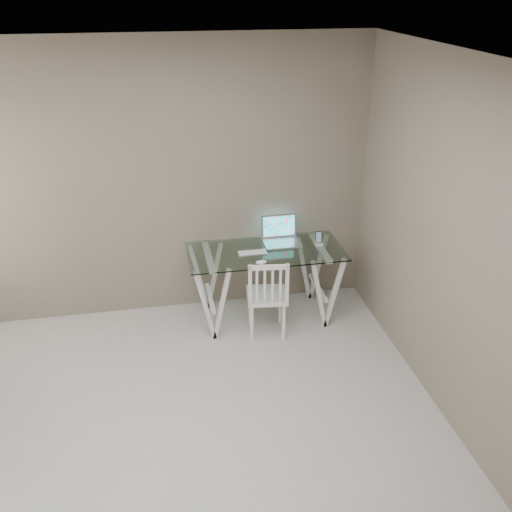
{
  "coord_description": "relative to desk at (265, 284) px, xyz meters",
  "views": [
    {
      "loc": [
        -0.12,
        -2.98,
        3.14
      ],
      "look_at": [
        0.75,
        1.55,
        0.85
      ],
      "focal_mm": 40.0,
      "sensor_mm": 36.0,
      "label": 1
    }
  ],
  "objects": [
    {
      "name": "mouse",
      "position": [
        -0.09,
        -0.26,
        0.38
      ],
      "size": [
        0.1,
        0.06,
        0.03
      ],
      "primitive_type": "ellipsoid",
      "color": "white",
      "rests_on": "desk"
    },
    {
      "name": "keyboard",
      "position": [
        -0.14,
        -0.03,
        0.37
      ],
      "size": [
        0.28,
        0.12,
        0.01
      ],
      "primitive_type": "cube",
      "color": "silver",
      "rests_on": "desk"
    },
    {
      "name": "chair",
      "position": [
        -0.04,
        -0.32,
        0.07
      ],
      "size": [
        0.42,
        0.42,
        0.82
      ],
      "rotation": [
        0.0,
        0.0,
        -0.12
      ],
      "color": "white",
      "rests_on": "ground"
    },
    {
      "name": "desk",
      "position": [
        0.0,
        0.0,
        0.0
      ],
      "size": [
        1.5,
        0.7,
        0.75
      ],
      "color": "silver",
      "rests_on": "ground"
    },
    {
      "name": "phone_dock",
      "position": [
        0.54,
        0.04,
        0.4
      ],
      "size": [
        0.07,
        0.07,
        0.14
      ],
      "color": "white",
      "rests_on": "desk"
    },
    {
      "name": "laptop",
      "position": [
        0.19,
        0.18,
        0.42
      ],
      "size": [
        0.36,
        0.29,
        0.25
      ],
      "color": "silver",
      "rests_on": "desk"
    },
    {
      "name": "room",
      "position": [
        -0.97,
        -1.83,
        1.33
      ],
      "size": [
        4.5,
        4.52,
        2.71
      ],
      "color": "#ABA9A3",
      "rests_on": "ground"
    }
  ]
}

